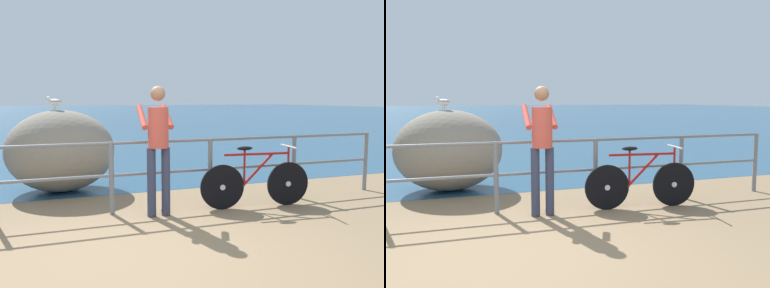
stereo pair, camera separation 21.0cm
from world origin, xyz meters
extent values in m
cube|color=#846B4C|center=(0.00, 20.00, -0.05)|extent=(120.00, 120.00, 0.10)
cube|color=navy|center=(0.00, 47.74, 0.00)|extent=(120.00, 90.00, 0.01)
cylinder|color=slate|center=(0.00, 1.61, 0.51)|extent=(0.07, 0.07, 1.02)
cylinder|color=slate|center=(1.48, 1.61, 0.51)|extent=(0.07, 0.07, 1.02)
cylinder|color=slate|center=(2.96, 1.61, 0.51)|extent=(0.07, 0.07, 1.02)
cylinder|color=slate|center=(4.44, 1.61, 0.51)|extent=(0.07, 0.07, 1.02)
cylinder|color=slate|center=(0.00, 1.61, 1.00)|extent=(8.88, 0.04, 0.04)
cylinder|color=slate|center=(0.00, 1.61, 0.55)|extent=(8.88, 0.04, 0.04)
cylinder|color=black|center=(1.55, 1.32, 0.33)|extent=(0.66, 0.11, 0.66)
cylinder|color=#B7BCC6|center=(1.55, 1.32, 0.33)|extent=(0.09, 0.06, 0.08)
cylinder|color=black|center=(2.59, 1.20, 0.33)|extent=(0.66, 0.11, 0.66)
cylinder|color=#B7BCC6|center=(2.59, 1.20, 0.33)|extent=(0.09, 0.06, 0.08)
cylinder|color=maroon|center=(2.07, 1.26, 0.80)|extent=(0.99, 0.14, 0.04)
cylinder|color=maroon|center=(2.10, 1.26, 0.57)|extent=(0.50, 0.09, 0.50)
cylinder|color=maroon|center=(1.89, 1.28, 0.59)|extent=(0.03, 0.03, 0.53)
ellipsoid|color=black|center=(1.89, 1.28, 0.89)|extent=(0.25, 0.13, 0.06)
cylinder|color=maroon|center=(2.59, 1.20, 0.62)|extent=(0.03, 0.03, 0.57)
cylinder|color=#B7BCC6|center=(2.59, 1.20, 0.90)|extent=(0.08, 0.48, 0.03)
cylinder|color=#333851|center=(0.50, 1.31, 0.47)|extent=(0.12, 0.12, 0.95)
ellipsoid|color=#513319|center=(0.50, 1.37, 0.04)|extent=(0.11, 0.26, 0.08)
cylinder|color=#333851|center=(0.70, 1.30, 0.47)|extent=(0.12, 0.12, 0.95)
ellipsoid|color=#513319|center=(0.70, 1.36, 0.04)|extent=(0.11, 0.26, 0.08)
cylinder|color=#CC4C3F|center=(0.60, 1.31, 1.23)|extent=(0.28, 0.28, 0.55)
sphere|color=#9E7051|center=(0.60, 1.31, 1.68)|extent=(0.20, 0.20, 0.20)
cylinder|color=#CC4C3F|center=(0.43, 1.56, 1.36)|extent=(0.11, 0.52, 0.34)
cylinder|color=#CC4C3F|center=(0.79, 1.54, 1.36)|extent=(0.11, 0.52, 0.34)
ellipsoid|color=gray|center=(-0.61, 3.34, 0.71)|extent=(1.84, 1.60, 1.42)
cylinder|color=gold|center=(-0.70, 3.38, 1.45)|extent=(0.01, 0.01, 0.06)
cylinder|color=gold|center=(-0.67, 3.41, 1.45)|extent=(0.01, 0.01, 0.06)
ellipsoid|color=white|center=(-0.69, 3.40, 1.54)|extent=(0.27, 0.25, 0.13)
ellipsoid|color=#9E9EA3|center=(-0.67, 3.38, 1.57)|extent=(0.26, 0.24, 0.06)
sphere|color=white|center=(-0.78, 3.47, 1.61)|extent=(0.08, 0.08, 0.08)
cone|color=gold|center=(-0.82, 3.50, 1.61)|extent=(0.05, 0.05, 0.02)
camera|label=1|loc=(-0.79, -3.88, 1.61)|focal=37.23mm
camera|label=2|loc=(-0.59, -3.95, 1.61)|focal=37.23mm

